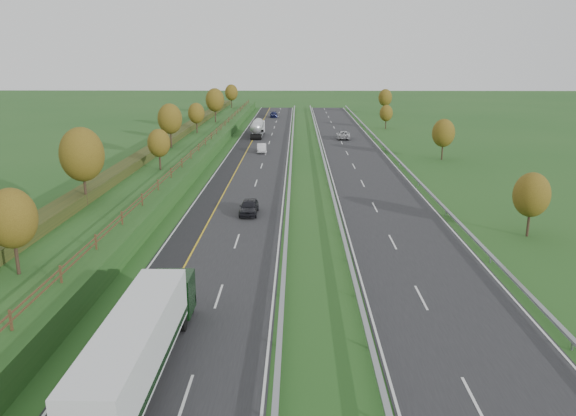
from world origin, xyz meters
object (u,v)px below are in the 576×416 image
road_tanker (258,128)px  car_silver_mid (262,148)px  car_small_far (274,115)px  box_lorry (141,342)px  car_dark_near (249,207)px  car_oncoming (344,135)px

road_tanker → car_silver_mid: size_ratio=2.51×
car_silver_mid → car_small_far: (-0.30, 58.25, -0.01)m
box_lorry → car_dark_near: size_ratio=3.52×
car_silver_mid → car_oncoming: size_ratio=0.79×
box_lorry → car_small_far: 129.56m
car_small_far → car_silver_mid: bearing=-93.5°
box_lorry → road_tanker: bearing=90.3°
car_silver_mid → car_oncoming: car_oncoming is taller
car_dark_near → car_silver_mid: bearing=92.1°
road_tanker → car_dark_near: 59.69m
box_lorry → car_oncoming: (17.15, 87.95, -1.50)m
car_silver_mid → box_lorry: bearing=-95.4°
car_silver_mid → car_small_far: bearing=86.2°
road_tanker → car_silver_mid: 20.17m
road_tanker → car_small_far: bearing=87.3°
box_lorry → car_oncoming: box_lorry is taller
box_lorry → car_dark_near: (2.73, 31.73, -1.50)m
road_tanker → car_oncoming: (17.63, -3.37, -1.03)m
road_tanker → car_dark_near: bearing=-86.9°
box_lorry → road_tanker: size_ratio=1.45×
car_dark_near → box_lorry: bearing=-94.4°
car_silver_mid → car_small_far: 58.25m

